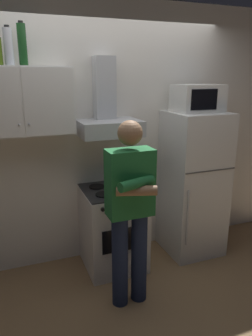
% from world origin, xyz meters
% --- Properties ---
extents(ground_plane, '(7.00, 7.00, 0.00)m').
position_xyz_m(ground_plane, '(0.00, 0.00, 0.00)').
color(ground_plane, olive).
extents(back_wall_tiled, '(4.80, 0.10, 2.70)m').
position_xyz_m(back_wall_tiled, '(0.00, 0.60, 1.35)').
color(back_wall_tiled, silver).
rests_on(back_wall_tiled, ground_plane).
extents(upper_cabinet, '(0.90, 0.37, 0.60)m').
position_xyz_m(upper_cabinet, '(-0.85, 0.37, 1.75)').
color(upper_cabinet, white).
extents(stove_oven, '(0.60, 0.62, 0.87)m').
position_xyz_m(stove_oven, '(-0.05, 0.25, 0.43)').
color(stove_oven, white).
rests_on(stove_oven, ground_plane).
extents(range_hood, '(0.60, 0.44, 0.75)m').
position_xyz_m(range_hood, '(-0.05, 0.38, 1.60)').
color(range_hood, '#B7BABF').
extents(refrigerator, '(0.60, 0.62, 1.60)m').
position_xyz_m(refrigerator, '(0.90, 0.25, 0.80)').
color(refrigerator, silver).
rests_on(refrigerator, ground_plane).
extents(microwave, '(0.48, 0.37, 0.28)m').
position_xyz_m(microwave, '(0.90, 0.27, 1.74)').
color(microwave, silver).
rests_on(microwave, refrigerator).
extents(person_standing, '(0.38, 0.33, 1.64)m').
position_xyz_m(person_standing, '(-0.10, -0.36, 0.90)').
color(person_standing, '#192342').
rests_on(person_standing, ground_plane).
extents(bottle_wine_green, '(0.07, 0.07, 0.36)m').
position_xyz_m(bottle_wine_green, '(-0.80, 0.38, 2.22)').
color(bottle_wine_green, '#19471E').
rests_on(bottle_wine_green, upper_cabinet).
extents(bottle_vodka_clear, '(0.08, 0.08, 0.31)m').
position_xyz_m(bottle_vodka_clear, '(-0.91, 0.34, 2.20)').
color(bottle_vodka_clear, silver).
rests_on(bottle_vodka_clear, upper_cabinet).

